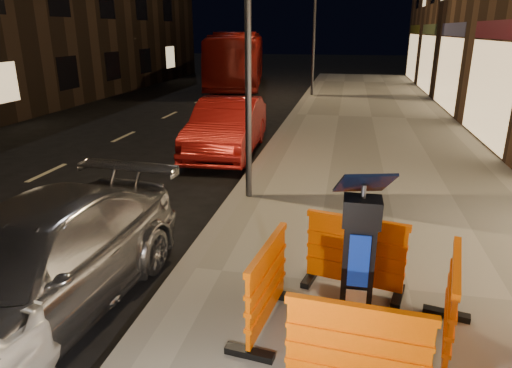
% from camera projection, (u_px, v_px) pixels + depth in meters
% --- Properties ---
extents(ground_plane, '(120.00, 120.00, 0.00)m').
position_uv_depth(ground_plane, '(187.00, 276.00, 6.44)').
color(ground_plane, black).
rests_on(ground_plane, ground).
extents(sidewalk, '(6.00, 60.00, 0.15)m').
position_uv_depth(sidewalk, '(408.00, 295.00, 5.86)').
color(sidewalk, gray).
rests_on(sidewalk, ground).
extents(kerb, '(0.30, 60.00, 0.15)m').
position_uv_depth(kerb, '(186.00, 272.00, 6.42)').
color(kerb, slate).
rests_on(kerb, ground).
extents(parking_kiosk, '(0.65, 0.65, 1.78)m').
position_uv_depth(parking_kiosk, '(358.00, 262.00, 4.69)').
color(parking_kiosk, black).
rests_on(parking_kiosk, sidewalk).
extents(barrier_front, '(1.32, 0.63, 0.99)m').
position_uv_depth(barrier_front, '(356.00, 355.00, 3.93)').
color(barrier_front, '#F05900').
rests_on(barrier_front, sidewalk).
extents(barrier_back, '(1.36, 0.80, 0.99)m').
position_uv_depth(barrier_back, '(355.00, 254.00, 5.70)').
color(barrier_back, '#F05900').
rests_on(barrier_back, sidewalk).
extents(barrier_kerbside, '(0.69, 1.34, 0.99)m').
position_uv_depth(barrier_kerbside, '(267.00, 286.00, 4.99)').
color(barrier_kerbside, '#F05900').
rests_on(barrier_kerbside, sidewalk).
extents(barrier_bldgside, '(0.78, 1.36, 0.99)m').
position_uv_depth(barrier_bldgside, '(451.00, 305.00, 4.64)').
color(barrier_bldgside, '#F05900').
rests_on(barrier_bldgside, sidewalk).
extents(car_silver, '(2.32, 4.89, 1.38)m').
position_uv_depth(car_silver, '(40.00, 317.00, 5.52)').
color(car_silver, '#9F9FA3').
rests_on(car_silver, ground).
extents(car_red, '(1.84, 4.67, 1.51)m').
position_uv_depth(car_red, '(228.00, 153.00, 12.82)').
color(car_red, maroon).
rests_on(car_red, ground).
extents(bus_doubledecker, '(4.43, 11.62, 3.16)m').
position_uv_depth(bus_doubledecker, '(238.00, 87.00, 27.63)').
color(bus_doubledecker, maroon).
rests_on(bus_doubledecker, ground).
extents(street_lamp_mid, '(0.12, 0.12, 6.00)m').
position_uv_depth(street_lamp_mid, '(248.00, 39.00, 8.17)').
color(street_lamp_mid, '#3F3F44').
rests_on(street_lamp_mid, sidewalk).
extents(street_lamp_far, '(0.12, 0.12, 6.00)m').
position_uv_depth(street_lamp_far, '(314.00, 33.00, 22.09)').
color(street_lamp_far, '#3F3F44').
rests_on(street_lamp_far, sidewalk).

